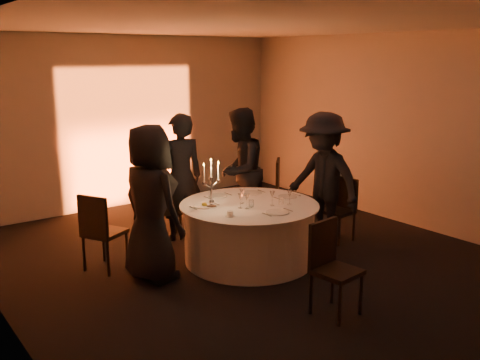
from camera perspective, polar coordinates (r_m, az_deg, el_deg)
floor at (r=7.15m, az=0.97°, el=-8.52°), size 7.00×7.00×0.00m
ceiling at (r=6.66m, az=1.07°, el=16.26°), size 7.00×7.00×0.00m
wall_back at (r=9.72m, az=-11.78°, el=6.11°), size 7.00×0.00×7.00m
wall_right at (r=8.88m, az=16.58°, el=5.21°), size 0.00×7.00×7.00m
uplighter_fixture at (r=9.73m, az=-10.64°, el=-2.55°), size 0.25×0.12×0.10m
banquet_table at (r=7.01m, az=0.98°, el=-5.60°), size 1.80×1.80×0.77m
chair_left at (r=6.84m, az=-14.72°, el=-4.98°), size 0.59×0.59×0.99m
chair_back_left at (r=7.85m, az=-7.71°, el=-2.95°), size 0.47×0.47×0.86m
chair_back_right at (r=8.45m, az=3.21°, el=-0.87°), size 0.65×0.65×1.06m
chair_right at (r=7.91m, az=10.72°, el=-2.69°), size 0.44×0.44×0.91m
chair_front at (r=5.67m, az=9.65°, el=-8.64°), size 0.47×0.47×0.98m
guest_left at (r=6.38m, az=-9.52°, el=-2.48°), size 0.75×1.01×1.88m
guest_back_left at (r=7.76m, az=-6.37°, el=0.30°), size 0.75×0.57×1.85m
guest_back_right at (r=8.08m, az=0.01°, el=1.02°), size 1.15×1.09×1.89m
guest_right at (r=7.59m, az=8.86°, el=0.07°), size 0.80×1.27×1.89m
plate_left at (r=6.80m, az=-3.81°, el=-2.68°), size 0.36×0.28×0.08m
plate_back_left at (r=7.28m, az=-2.38°, el=-1.69°), size 0.35×0.25×0.01m
plate_back_right at (r=7.42m, az=1.29°, el=-1.38°), size 0.35×0.27×0.01m
plate_right at (r=7.26m, az=5.07°, el=-1.77°), size 0.36×0.25×0.01m
plate_front at (r=6.53m, az=4.04°, el=-3.44°), size 0.36×0.28×0.01m
coffee_cup at (r=6.37m, az=-1.07°, el=-3.63°), size 0.11×0.11×0.07m
candelabra at (r=6.68m, az=-3.06°, el=-1.12°), size 0.27×0.13×0.64m
wine_glass_a at (r=6.80m, az=3.46°, el=-1.62°), size 0.07×0.07×0.19m
wine_glass_b at (r=6.89m, az=0.21°, el=-1.40°), size 0.07×0.07×0.19m
wine_glass_c at (r=6.86m, az=5.32°, el=-1.52°), size 0.07×0.07×0.19m
wine_glass_d at (r=6.65m, az=0.75°, el=-1.93°), size 0.07×0.07×0.19m
wine_glass_e at (r=6.67m, az=0.04°, el=-1.88°), size 0.07×0.07×0.19m
tumbler_a at (r=6.76m, az=1.20°, el=-2.51°), size 0.07×0.07×0.09m
tumbler_b at (r=6.89m, az=4.41°, el=-2.23°), size 0.07×0.07×0.09m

